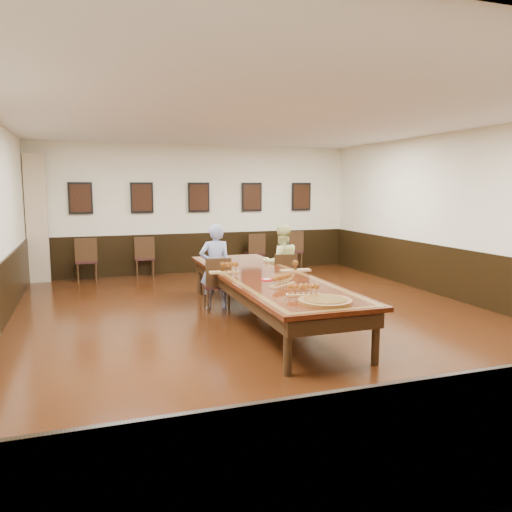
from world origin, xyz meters
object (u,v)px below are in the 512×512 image
object	(u,v)px
spare_chair_a	(86,260)
spare_chair_d	(293,250)
conference_table	(266,284)
spare_chair_b	(144,257)
person_woman	(281,263)
spare_chair_c	(254,252)
carved_platter	(325,301)
chair_woman	(283,277)
chair_man	(216,284)
person_man	(215,267)

from	to	relation	value
spare_chair_a	spare_chair_d	xyz separation A→B (m)	(5.19, 0.11, -0.00)
conference_table	spare_chair_b	bearing A→B (deg)	106.60
conference_table	person_woman	bearing A→B (deg)	58.93
spare_chair_a	spare_chair_c	xyz separation A→B (m)	(4.15, 0.24, -0.03)
carved_platter	chair_woman	bearing A→B (deg)	77.03
chair_woman	carved_platter	world-z (taller)	chair_woman
chair_man	conference_table	distance (m)	1.12
spare_chair_c	chair_man	bearing A→B (deg)	62.57
spare_chair_c	person_man	bearing A→B (deg)	62.02
spare_chair_c	spare_chair_d	world-z (taller)	spare_chair_d
spare_chair_b	carved_platter	distance (m)	6.91
spare_chair_c	conference_table	size ratio (longest dim) A/B	0.19
spare_chair_c	chair_woman	bearing A→B (deg)	79.97
chair_man	conference_table	size ratio (longest dim) A/B	0.19
chair_woman	spare_chair_d	distance (m)	3.83
chair_woman	spare_chair_d	xyz separation A→B (m)	(1.68, 3.45, 0.04)
person_woman	spare_chair_b	bearing A→B (deg)	-52.03
spare_chair_a	person_man	xyz separation A→B (m)	(2.16, -3.50, 0.25)
spare_chair_b	spare_chair_d	distance (m)	3.86
spare_chair_d	person_man	distance (m)	4.72
spare_chair_a	person_man	size ratio (longest dim) A/B	0.67
person_woman	carved_platter	xyz separation A→B (m)	(-0.76, -3.34, 0.05)
conference_table	carved_platter	xyz separation A→B (m)	(0.03, -2.03, 0.16)
spare_chair_b	carved_platter	world-z (taller)	spare_chair_b
spare_chair_c	carved_platter	bearing A→B (deg)	78.60
person_woman	carved_platter	world-z (taller)	person_woman
spare_chair_a	person_woman	size ratio (longest dim) A/B	0.70
spare_chair_b	spare_chair_d	size ratio (longest dim) A/B	0.97
person_man	conference_table	distance (m)	1.20
chair_man	person_man	bearing A→B (deg)	-90.00
spare_chair_c	person_woman	world-z (taller)	person_woman
spare_chair_b	conference_table	bearing A→B (deg)	109.86
spare_chair_b	person_woman	bearing A→B (deg)	126.03
spare_chair_a	person_woman	xyz separation A→B (m)	(3.53, -3.24, 0.22)
spare_chair_a	conference_table	bearing A→B (deg)	119.67
spare_chair_b	person_man	xyz separation A→B (m)	(0.83, -3.67, 0.27)
spare_chair_a	person_man	world-z (taller)	person_man
chair_woman	spare_chair_a	xyz separation A→B (m)	(-3.52, 3.34, 0.04)
chair_man	person_woman	world-z (taller)	person_woman
person_man	conference_table	world-z (taller)	person_man
spare_chair_b	person_man	bearing A→B (deg)	106.03
chair_woman	spare_chair_b	size ratio (longest dim) A/B	0.94
chair_woman	spare_chair_c	size ratio (longest dim) A/B	0.96
spare_chair_b	person_woman	xyz separation A→B (m)	(2.19, -3.41, 0.23)
person_man	carved_platter	world-z (taller)	person_man
chair_woman	spare_chair_c	world-z (taller)	spare_chair_c
spare_chair_a	person_man	distance (m)	4.12
chair_woman	carved_platter	bearing A→B (deg)	82.23
chair_man	chair_woman	size ratio (longest dim) A/B	1.03
spare_chair_b	conference_table	distance (m)	4.92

